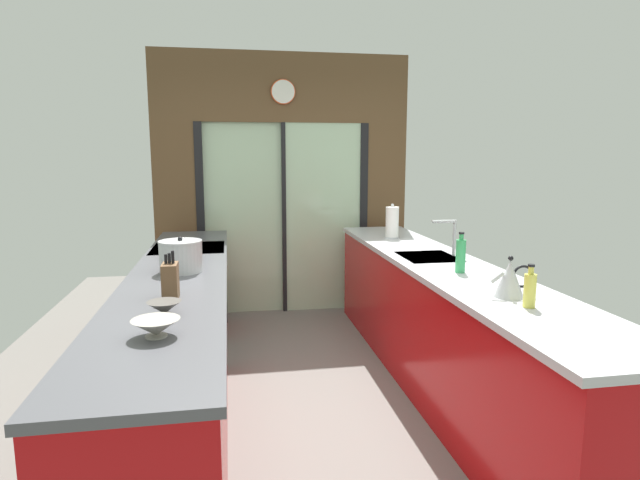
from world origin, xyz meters
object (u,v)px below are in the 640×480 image
stock_pot (181,256)px  soap_bottle_near (530,289)px  mixing_bowl_far (186,254)px  kettle (510,279)px  oven_range (191,302)px  mixing_bowl_near (156,327)px  knife_block (170,281)px  soap_bottle_far (461,255)px  paper_towel_roll (392,223)px  mixing_bowl_mid (164,308)px

stock_pot → soap_bottle_near: bearing=-32.4°
mixing_bowl_far → soap_bottle_near: soap_bottle_near is taller
kettle → soap_bottle_near: bearing=-90.7°
oven_range → mixing_bowl_near: (0.02, -2.17, 0.51)m
mixing_bowl_near → knife_block: (0.00, 0.60, 0.06)m
stock_pot → soap_bottle_far: soap_bottle_far is taller
stock_pot → oven_range: bearing=91.2°
mixing_bowl_near → kettle: 1.81m
mixing_bowl_near → paper_towel_roll: paper_towel_roll is taller
mixing_bowl_mid → soap_bottle_near: size_ratio=0.74×
mixing_bowl_far → kettle: size_ratio=0.72×
oven_range → paper_towel_roll: bearing=6.3°
soap_bottle_near → paper_towel_roll: 2.24m
mixing_bowl_near → soap_bottle_near: 1.79m
stock_pot → knife_block: bearing=-90.0°
knife_block → soap_bottle_far: bearing=10.3°
knife_block → paper_towel_roll: size_ratio=0.82×
mixing_bowl_near → paper_towel_roll: size_ratio=0.64×
mixing_bowl_mid → oven_range: bearing=90.6°
knife_block → paper_towel_roll: bearing=44.8°
soap_bottle_near → soap_bottle_far: bearing=90.0°
paper_towel_roll → soap_bottle_near: bearing=-90.0°
mixing_bowl_far → soap_bottle_far: 1.93m
oven_range → stock_pot: 1.08m
knife_block → kettle: bearing=-9.0°
knife_block → soap_bottle_near: knife_block is taller
knife_block → stock_pot: 0.65m
mixing_bowl_mid → soap_bottle_near: 1.79m
oven_range → kettle: size_ratio=3.69×
mixing_bowl_near → kettle: size_ratio=0.81×
knife_block → paper_towel_roll: (1.78, 1.77, 0.04)m
soap_bottle_far → paper_towel_roll: bearing=90.0°
mixing_bowl_far → soap_bottle_near: size_ratio=0.82×
oven_range → mixing_bowl_near: bearing=-89.5°
mixing_bowl_near → knife_block: size_ratio=0.79×
oven_range → soap_bottle_far: 2.26m
mixing_bowl_mid → knife_block: size_ratio=0.63×
oven_range → paper_towel_roll: 1.91m
soap_bottle_near → oven_range: bearing=131.4°
knife_block → soap_bottle_near: (1.78, -0.48, -0.01)m
soap_bottle_far → kettle: bearing=-89.8°
soap_bottle_far → stock_pot: bearing=169.5°
mixing_bowl_far → paper_towel_roll: 1.91m
mixing_bowl_mid → kettle: size_ratio=0.65×
kettle → paper_towel_roll: bearing=90.1°
oven_range → stock_pot: stock_pot is taller
oven_range → soap_bottle_near: (1.80, -2.04, 0.56)m
mixing_bowl_far → stock_pot: (-0.00, -0.42, 0.06)m
mixing_bowl_near → knife_block: 0.61m
mixing_bowl_mid → soap_bottle_near: (1.78, -0.17, 0.05)m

